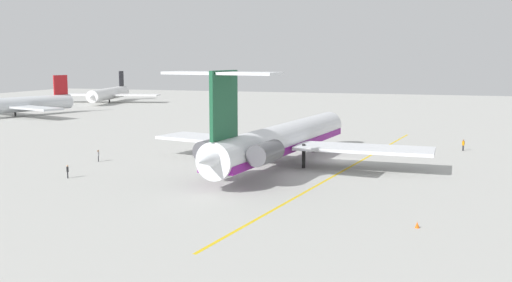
% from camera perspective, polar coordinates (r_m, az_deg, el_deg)
% --- Properties ---
extents(ground, '(330.98, 330.98, 0.00)m').
position_cam_1_polar(ground, '(84.70, 8.50, -1.90)').
color(ground, '#ADADA8').
extents(main_jetliner, '(45.23, 40.06, 13.18)m').
position_cam_1_polar(main_jetliner, '(79.15, 2.37, 0.12)').
color(main_jetliner, silver).
rests_on(main_jetliner, ground).
extents(airliner_mid_right, '(32.96, 33.07, 10.10)m').
position_cam_1_polar(airliner_mid_right, '(159.18, -22.66, 3.24)').
color(airliner_mid_right, silver).
rests_on(airliner_mid_right, ground).
extents(airliner_far_right, '(33.75, 33.65, 10.15)m').
position_cam_1_polar(airliner_far_right, '(200.13, -14.15, 4.47)').
color(airliner_far_right, white).
rests_on(airliner_far_right, ground).
extents(ground_crew_near_nose, '(0.41, 0.26, 1.65)m').
position_cam_1_polar(ground_crew_near_nose, '(74.98, -17.83, -2.67)').
color(ground_crew_near_nose, black).
rests_on(ground_crew_near_nose, ground).
extents(ground_crew_near_tail, '(0.29, 0.41, 1.82)m').
position_cam_1_polar(ground_crew_near_tail, '(98.16, 19.48, -0.24)').
color(ground_crew_near_tail, black).
rests_on(ground_crew_near_tail, ground).
extents(ground_crew_portside, '(0.39, 0.26, 1.64)m').
position_cam_1_polar(ground_crew_portside, '(85.84, -15.07, -1.26)').
color(ground_crew_portside, black).
rests_on(ground_crew_portside, ground).
extents(safety_cone_nose, '(0.40, 0.40, 0.55)m').
position_cam_1_polar(safety_cone_nose, '(52.75, 15.38, -7.85)').
color(safety_cone_nose, '#EA590F').
rests_on(safety_cone_nose, ground).
extents(safety_cone_wingtip, '(0.40, 0.40, 0.55)m').
position_cam_1_polar(safety_cone_wingtip, '(109.46, -1.81, 0.56)').
color(safety_cone_wingtip, '#EA590F').
rests_on(safety_cone_wingtip, ground).
extents(taxiway_centreline, '(76.62, 11.50, 0.01)m').
position_cam_1_polar(taxiway_centreline, '(79.11, 8.92, -2.61)').
color(taxiway_centreline, gold).
rests_on(taxiway_centreline, ground).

